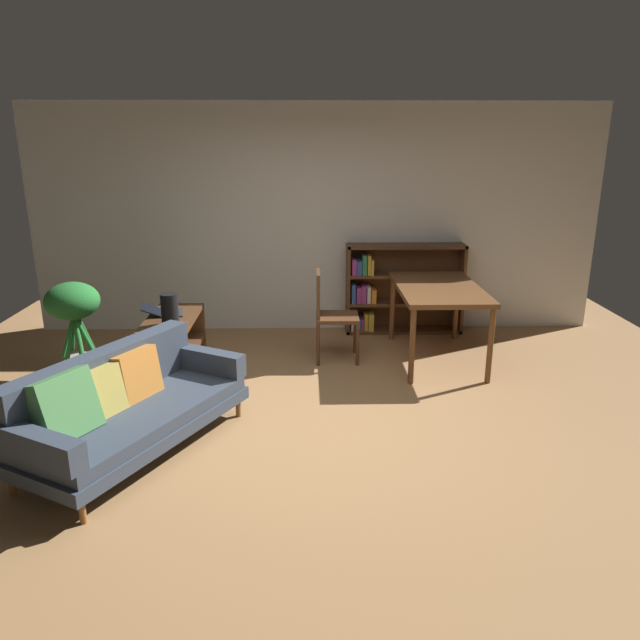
{
  "coord_description": "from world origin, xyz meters",
  "views": [
    {
      "loc": [
        -0.13,
        -4.5,
        2.28
      ],
      "look_at": [
        -0.01,
        0.58,
        0.73
      ],
      "focal_mm": 33.45,
      "sensor_mm": 36.0,
      "label": 1
    }
  ],
  "objects_px": {
    "fabric_couch": "(124,404)",
    "desk_speaker": "(170,309)",
    "bookshelf": "(396,289)",
    "media_console": "(174,346)",
    "potted_floor_plant": "(73,310)",
    "dining_chair_near": "(330,311)",
    "dining_table": "(438,294)",
    "open_laptop": "(165,312)"
  },
  "relations": [
    {
      "from": "desk_speaker",
      "to": "potted_floor_plant",
      "type": "bearing_deg",
      "value": 166.0
    },
    {
      "from": "fabric_couch",
      "to": "open_laptop",
      "type": "height_order",
      "value": "fabric_couch"
    },
    {
      "from": "bookshelf",
      "to": "fabric_couch",
      "type": "bearing_deg",
      "value": -130.26
    },
    {
      "from": "fabric_couch",
      "to": "bookshelf",
      "type": "height_order",
      "value": "bookshelf"
    },
    {
      "from": "potted_floor_plant",
      "to": "dining_table",
      "type": "xyz_separation_m",
      "value": [
        3.66,
        0.38,
        0.04
      ]
    },
    {
      "from": "media_console",
      "to": "potted_floor_plant",
      "type": "xyz_separation_m",
      "value": [
        -0.94,
        -0.01,
        0.39
      ]
    },
    {
      "from": "fabric_couch",
      "to": "desk_speaker",
      "type": "bearing_deg",
      "value": 85.79
    },
    {
      "from": "dining_chair_near",
      "to": "desk_speaker",
      "type": "bearing_deg",
      "value": -156.97
    },
    {
      "from": "dining_chair_near",
      "to": "bookshelf",
      "type": "height_order",
      "value": "bookshelf"
    },
    {
      "from": "potted_floor_plant",
      "to": "dining_table",
      "type": "relative_size",
      "value": 0.66
    },
    {
      "from": "media_console",
      "to": "open_laptop",
      "type": "bearing_deg",
      "value": 130.54
    },
    {
      "from": "fabric_couch",
      "to": "potted_floor_plant",
      "type": "distance_m",
      "value": 1.8
    },
    {
      "from": "potted_floor_plant",
      "to": "bookshelf",
      "type": "height_order",
      "value": "bookshelf"
    },
    {
      "from": "desk_speaker",
      "to": "potted_floor_plant",
      "type": "height_order",
      "value": "potted_floor_plant"
    },
    {
      "from": "potted_floor_plant",
      "to": "dining_chair_near",
      "type": "height_order",
      "value": "dining_chair_near"
    },
    {
      "from": "desk_speaker",
      "to": "bookshelf",
      "type": "bearing_deg",
      "value": 34.61
    },
    {
      "from": "dining_table",
      "to": "desk_speaker",
      "type": "bearing_deg",
      "value": -166.68
    },
    {
      "from": "dining_chair_near",
      "to": "dining_table",
      "type": "bearing_deg",
      "value": -0.93
    },
    {
      "from": "desk_speaker",
      "to": "dining_chair_near",
      "type": "bearing_deg",
      "value": 23.03
    },
    {
      "from": "open_laptop",
      "to": "bookshelf",
      "type": "height_order",
      "value": "bookshelf"
    },
    {
      "from": "desk_speaker",
      "to": "dining_table",
      "type": "relative_size",
      "value": 0.21
    },
    {
      "from": "open_laptop",
      "to": "desk_speaker",
      "type": "xyz_separation_m",
      "value": [
        0.13,
        -0.36,
        0.13
      ]
    },
    {
      "from": "media_console",
      "to": "potted_floor_plant",
      "type": "height_order",
      "value": "potted_floor_plant"
    },
    {
      "from": "open_laptop",
      "to": "potted_floor_plant",
      "type": "height_order",
      "value": "potted_floor_plant"
    },
    {
      "from": "desk_speaker",
      "to": "bookshelf",
      "type": "relative_size",
      "value": 0.21
    },
    {
      "from": "potted_floor_plant",
      "to": "desk_speaker",
      "type": "bearing_deg",
      "value": -14.0
    },
    {
      "from": "fabric_couch",
      "to": "dining_chair_near",
      "type": "height_order",
      "value": "dining_chair_near"
    },
    {
      "from": "media_console",
      "to": "desk_speaker",
      "type": "distance_m",
      "value": 0.53
    },
    {
      "from": "open_laptop",
      "to": "bookshelf",
      "type": "relative_size",
      "value": 0.31
    },
    {
      "from": "desk_speaker",
      "to": "potted_floor_plant",
      "type": "distance_m",
      "value": 1.03
    },
    {
      "from": "fabric_couch",
      "to": "desk_speaker",
      "type": "distance_m",
      "value": 1.33
    },
    {
      "from": "fabric_couch",
      "to": "potted_floor_plant",
      "type": "relative_size",
      "value": 2.07
    },
    {
      "from": "open_laptop",
      "to": "dining_chair_near",
      "type": "bearing_deg",
      "value": 9.96
    },
    {
      "from": "fabric_couch",
      "to": "bookshelf",
      "type": "relative_size",
      "value": 1.4
    },
    {
      "from": "media_console",
      "to": "dining_table",
      "type": "xyz_separation_m",
      "value": [
        2.72,
        0.37,
        0.43
      ]
    },
    {
      "from": "desk_speaker",
      "to": "media_console",
      "type": "bearing_deg",
      "value": 100.77
    },
    {
      "from": "media_console",
      "to": "bookshelf",
      "type": "bearing_deg",
      "value": 29.66
    },
    {
      "from": "media_console",
      "to": "potted_floor_plant",
      "type": "relative_size",
      "value": 1.06
    },
    {
      "from": "media_console",
      "to": "open_laptop",
      "type": "relative_size",
      "value": 2.3
    },
    {
      "from": "desk_speaker",
      "to": "dining_chair_near",
      "type": "relative_size",
      "value": 0.31
    },
    {
      "from": "desk_speaker",
      "to": "bookshelf",
      "type": "height_order",
      "value": "bookshelf"
    },
    {
      "from": "desk_speaker",
      "to": "dining_table",
      "type": "xyz_separation_m",
      "value": [
        2.67,
        0.63,
        -0.03
      ]
    }
  ]
}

